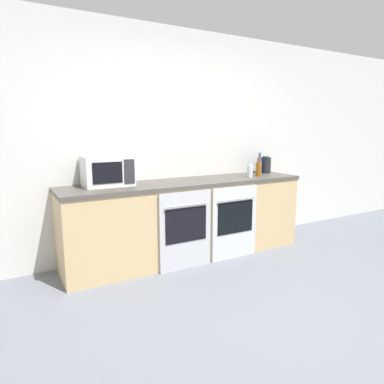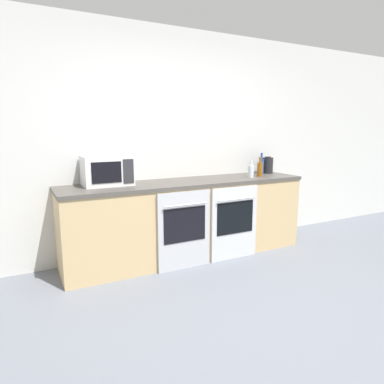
# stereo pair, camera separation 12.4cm
# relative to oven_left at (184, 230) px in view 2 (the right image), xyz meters

# --- Properties ---
(ground_plane) EXTENTS (16.00, 16.00, 0.00)m
(ground_plane) POSITION_rel_oven_left_xyz_m (0.20, -1.38, -0.42)
(ground_plane) COLOR slate
(wall_back) EXTENTS (10.00, 0.06, 2.60)m
(wall_back) POSITION_rel_oven_left_xyz_m (0.20, 0.66, 0.88)
(wall_back) COLOR silver
(wall_back) RESTS_ON ground_plane
(counter_back) EXTENTS (2.84, 0.63, 0.89)m
(counter_back) POSITION_rel_oven_left_xyz_m (0.20, 0.32, 0.02)
(counter_back) COLOR tan
(counter_back) RESTS_ON ground_plane
(oven_left) EXTENTS (0.60, 0.06, 0.83)m
(oven_left) POSITION_rel_oven_left_xyz_m (0.00, 0.00, 0.00)
(oven_left) COLOR #B7BABF
(oven_left) RESTS_ON ground_plane
(oven_right) EXTENTS (0.60, 0.06, 0.83)m
(oven_right) POSITION_rel_oven_left_xyz_m (0.63, 0.00, 0.00)
(oven_right) COLOR silver
(oven_right) RESTS_ON ground_plane
(microwave) EXTENTS (0.49, 0.33, 0.31)m
(microwave) POSITION_rel_oven_left_xyz_m (-0.67, 0.43, 0.62)
(microwave) COLOR silver
(microwave) RESTS_ON counter_back
(bottle_clear) EXTENTS (0.07, 0.07, 0.20)m
(bottle_clear) POSITION_rel_oven_left_xyz_m (1.01, 0.22, 0.54)
(bottle_clear) COLOR silver
(bottle_clear) RESTS_ON counter_back
(bottle_amber) EXTENTS (0.07, 0.07, 0.24)m
(bottle_amber) POSITION_rel_oven_left_xyz_m (1.16, 0.25, 0.56)
(bottle_amber) COLOR #8C5114
(bottle_amber) RESTS_ON counter_back
(bottle_blue) EXTENTS (0.07, 0.07, 0.27)m
(bottle_blue) POSITION_rel_oven_left_xyz_m (1.33, 0.43, 0.57)
(bottle_blue) COLOR #234793
(bottle_blue) RESTS_ON counter_back
(kettle) EXTENTS (0.14, 0.14, 0.22)m
(kettle) POSITION_rel_oven_left_xyz_m (1.45, 0.45, 0.57)
(kettle) COLOR #232326
(kettle) RESTS_ON counter_back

